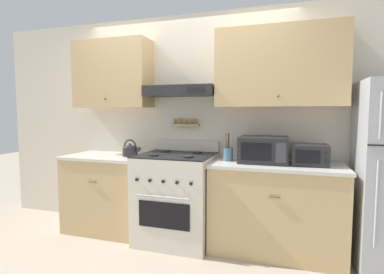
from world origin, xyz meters
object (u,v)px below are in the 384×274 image
at_px(microwave, 264,150).
at_px(stove_range, 176,197).
at_px(tea_kettle, 130,150).
at_px(utensil_crock, 228,154).
at_px(toaster_oven, 310,155).

bearing_deg(microwave, stove_range, -174.27).
bearing_deg(microwave, tea_kettle, -179.33).
relative_size(stove_range, utensil_crock, 3.69).
relative_size(stove_range, tea_kettle, 4.73).
height_order(microwave, toaster_oven, microwave).
relative_size(microwave, utensil_crock, 1.63).
distance_m(tea_kettle, utensil_crock, 1.16).
xyz_separation_m(microwave, toaster_oven, (0.44, -0.02, -0.03)).
height_order(stove_range, utensil_crock, utensil_crock).
height_order(tea_kettle, microwave, microwave).
relative_size(stove_range, toaster_oven, 3.25).
distance_m(tea_kettle, microwave, 1.52).
xyz_separation_m(utensil_crock, toaster_oven, (0.80, -0.00, 0.02)).
bearing_deg(tea_kettle, microwave, 0.67).
bearing_deg(utensil_crock, microwave, 2.80).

